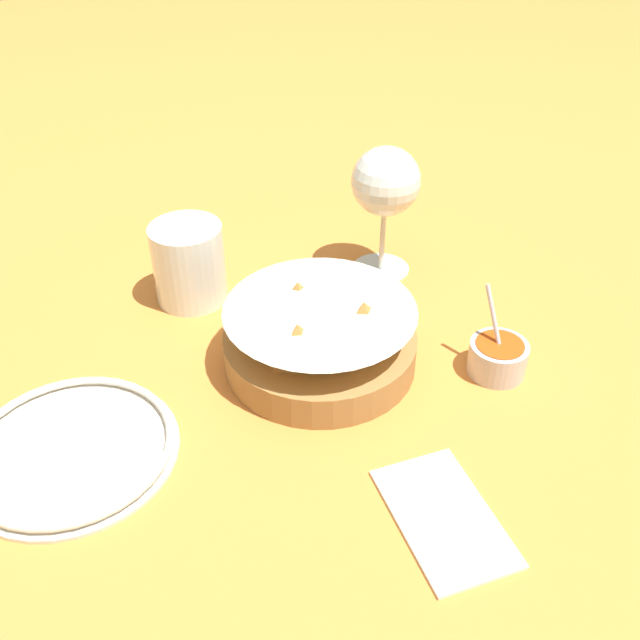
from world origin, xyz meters
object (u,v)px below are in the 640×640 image
object	(u,v)px
beer_mug	(189,265)
sauce_cup	(498,356)
food_basket	(320,339)
wine_glass	(386,185)
side_plate	(71,449)

from	to	relation	value
beer_mug	sauce_cup	bearing A→B (deg)	-141.57
food_basket	wine_glass	world-z (taller)	wine_glass
sauce_cup	wine_glass	distance (m)	0.26
food_basket	sauce_cup	xyz separation A→B (m)	(-0.11, -0.16, -0.01)
sauce_cup	side_plate	bearing A→B (deg)	76.39
sauce_cup	wine_glass	bearing A→B (deg)	-1.26
wine_glass	beer_mug	xyz separation A→B (m)	(0.06, 0.25, -0.08)
sauce_cup	beer_mug	bearing A→B (deg)	38.43
wine_glass	beer_mug	distance (m)	0.27
wine_glass	side_plate	distance (m)	0.48
sauce_cup	wine_glass	xyz separation A→B (m)	(0.24, -0.01, 0.10)
food_basket	wine_glass	distance (m)	0.23
food_basket	side_plate	size ratio (longest dim) A/B	1.03
sauce_cup	side_plate	world-z (taller)	sauce_cup
food_basket	beer_mug	bearing A→B (deg)	21.91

